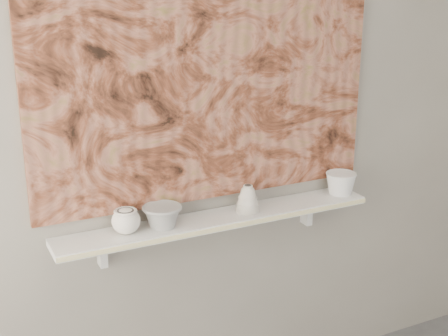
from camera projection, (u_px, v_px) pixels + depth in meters
wall_back at (208, 114)px, 2.58m from camera, size 3.60×0.00×3.60m
shelf at (218, 219)px, 2.63m from camera, size 1.40×0.18×0.03m
shelf_stripe at (228, 227)px, 2.55m from camera, size 1.40×0.01×0.02m
bracket_left at (102, 252)px, 2.50m from camera, size 0.03×0.06×0.12m
bracket_right at (307, 212)px, 2.92m from camera, size 0.03×0.06×0.12m
painting at (209, 69)px, 2.51m from camera, size 1.50×0.02×1.10m
house_motif at (302, 131)px, 2.79m from camera, size 0.09×0.00×0.08m
bowl_grey at (162, 216)px, 2.51m from camera, size 0.18×0.18×0.09m
cup_cream at (126, 221)px, 2.44m from camera, size 0.15×0.15×0.10m
bell_vessel at (248, 198)px, 2.67m from camera, size 0.14×0.14×0.12m
bowl_white at (341, 183)px, 2.88m from camera, size 0.16×0.16×0.10m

